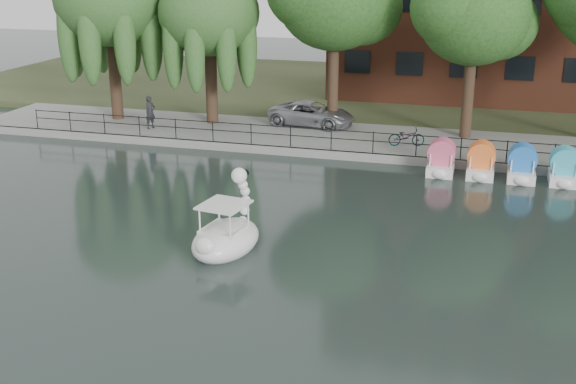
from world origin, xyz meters
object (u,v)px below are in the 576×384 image
at_px(bicycle, 407,136).
at_px(swan_boat, 227,233).
at_px(pedestrian, 150,110).
at_px(minivan, 312,112).

xyz_separation_m(bicycle, swan_boat, (-4.23, -13.45, -0.34)).
bearing_deg(pedestrian, bicycle, -65.45).
height_order(minivan, bicycle, minivan).
height_order(bicycle, pedestrian, pedestrian).
distance_m(minivan, swan_boat, 16.34).
xyz_separation_m(minivan, bicycle, (5.43, -2.84, -0.23)).
distance_m(bicycle, pedestrian, 13.49).
relative_size(pedestrian, swan_boat, 0.61).
bearing_deg(bicycle, pedestrian, 76.09).
bearing_deg(bicycle, swan_boat, 148.18).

